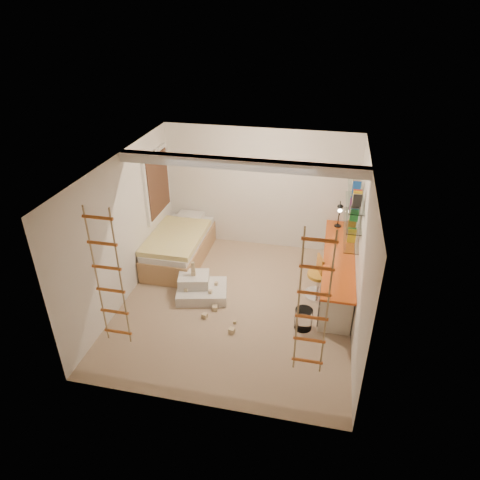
% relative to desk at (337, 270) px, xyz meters
% --- Properties ---
extents(floor, '(4.50, 4.50, 0.00)m').
position_rel_desk_xyz_m(floor, '(-1.72, -0.86, -0.40)').
color(floor, tan).
rests_on(floor, ground).
extents(ceiling_beam, '(4.00, 0.18, 0.16)m').
position_rel_desk_xyz_m(ceiling_beam, '(-1.72, -0.56, 2.12)').
color(ceiling_beam, white).
rests_on(ceiling_beam, ceiling).
extents(window_frame, '(0.06, 1.15, 1.35)m').
position_rel_desk_xyz_m(window_frame, '(-3.69, 0.64, 1.15)').
color(window_frame, white).
rests_on(window_frame, wall_left).
extents(window_blind, '(0.02, 1.00, 1.20)m').
position_rel_desk_xyz_m(window_blind, '(-3.65, 0.64, 1.15)').
color(window_blind, '#4C2D1E').
rests_on(window_blind, window_frame).
extents(rope_ladder_left, '(0.41, 0.04, 2.13)m').
position_rel_desk_xyz_m(rope_ladder_left, '(-3.07, -2.61, 1.11)').
color(rope_ladder_left, '#BD5F20').
rests_on(rope_ladder_left, ceiling).
extents(rope_ladder_right, '(0.41, 0.04, 2.13)m').
position_rel_desk_xyz_m(rope_ladder_right, '(-0.37, -2.61, 1.11)').
color(rope_ladder_right, orange).
rests_on(rope_ladder_right, ceiling).
extents(waste_bin, '(0.29, 0.29, 0.37)m').
position_rel_desk_xyz_m(waste_bin, '(-0.50, -1.26, -0.22)').
color(waste_bin, white).
rests_on(waste_bin, floor).
extents(desk, '(0.56, 2.80, 0.75)m').
position_rel_desk_xyz_m(desk, '(0.00, 0.00, 0.00)').
color(desk, '#D35418').
rests_on(desk, floor).
extents(shelves, '(0.25, 1.80, 0.71)m').
position_rel_desk_xyz_m(shelves, '(0.15, 0.27, 1.10)').
color(shelves, white).
rests_on(shelves, wall_right).
extents(bed, '(1.02, 2.00, 0.69)m').
position_rel_desk_xyz_m(bed, '(-3.20, 0.36, -0.07)').
color(bed, '#AD7F51').
rests_on(bed, floor).
extents(task_lamp, '(0.14, 0.36, 0.57)m').
position_rel_desk_xyz_m(task_lamp, '(-0.05, 0.96, 0.73)').
color(task_lamp, black).
rests_on(task_lamp, desk).
extents(swivel_chair, '(0.60, 0.60, 0.80)m').
position_rel_desk_xyz_m(swivel_chair, '(-0.32, -0.31, -0.11)').
color(swivel_chair, gold).
rests_on(swivel_chair, floor).
extents(play_platform, '(1.03, 0.88, 0.40)m').
position_rel_desk_xyz_m(play_platform, '(-2.43, -0.75, -0.25)').
color(play_platform, silver).
rests_on(play_platform, floor).
extents(toy_blocks, '(1.06, 1.04, 0.67)m').
position_rel_desk_xyz_m(toy_blocks, '(-2.22, -1.01, -0.14)').
color(toy_blocks, '#CCB284').
rests_on(toy_blocks, floor).
extents(books, '(0.14, 0.70, 0.92)m').
position_rel_desk_xyz_m(books, '(0.15, 0.27, 1.23)').
color(books, yellow).
rests_on(books, shelves).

